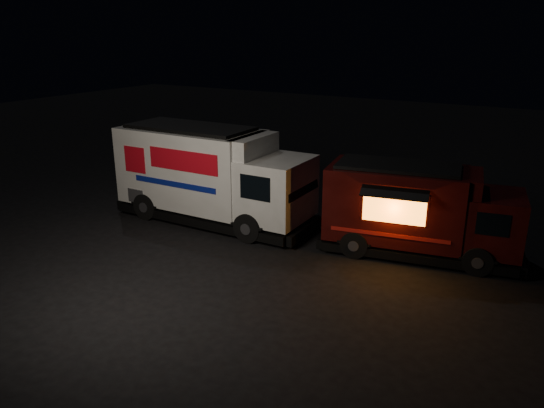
% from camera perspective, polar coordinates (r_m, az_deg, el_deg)
% --- Properties ---
extents(ground, '(80.00, 80.00, 0.00)m').
position_cam_1_polar(ground, '(16.29, -4.28, -6.40)').
color(ground, black).
rests_on(ground, ground).
extents(white_truck, '(7.68, 2.71, 3.47)m').
position_cam_1_polar(white_truck, '(19.36, -6.23, 3.07)').
color(white_truck, silver).
rests_on(white_truck, ground).
extents(red_truck, '(6.45, 3.33, 2.86)m').
position_cam_1_polar(red_truck, '(17.06, 15.81, -0.73)').
color(red_truck, '#380B0A').
rests_on(red_truck, ground).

